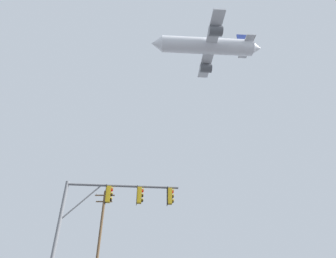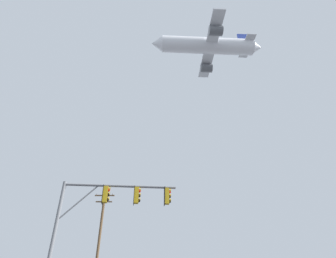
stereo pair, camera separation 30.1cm
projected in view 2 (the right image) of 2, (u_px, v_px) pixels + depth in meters
signal_pole_near at (108, 206)px, 14.44m from camera, size 6.46×0.91×6.02m
utility_pole at (101, 235)px, 27.09m from camera, size 2.20×0.28×9.87m
airplane at (208, 46)px, 57.73m from camera, size 24.88×19.22×6.79m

